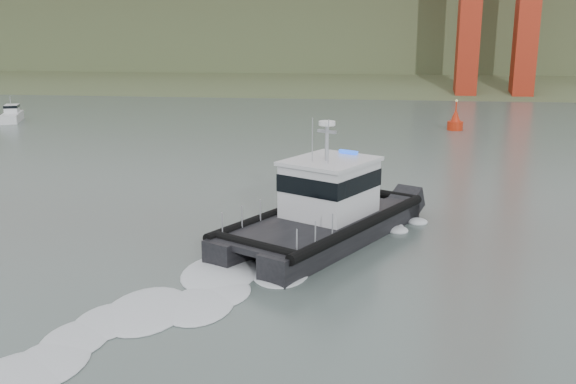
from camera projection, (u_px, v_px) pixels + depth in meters
name	position (u px, v px, depth m)	size (l,w,h in m)	color
ground	(247.00, 292.00, 24.89)	(400.00, 400.00, 0.00)	#495752
headlands	(354.00, 42.00, 143.72)	(500.00, 105.36, 27.12)	#3E502E
patrol_boat	(325.00, 209.00, 30.97)	(9.78, 12.87, 5.94)	black
motorboat	(12.00, 115.00, 70.74)	(3.49, 5.45, 2.85)	silver
nav_buoy	(455.00, 122.00, 64.62)	(1.57, 1.57, 3.26)	#B4250C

